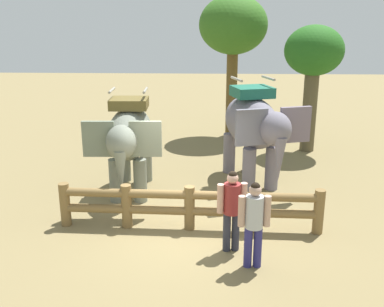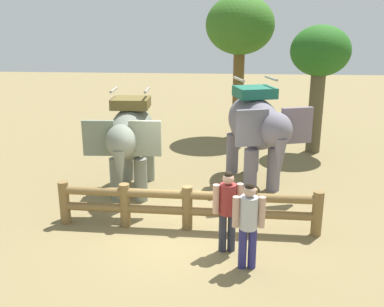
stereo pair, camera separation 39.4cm
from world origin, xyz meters
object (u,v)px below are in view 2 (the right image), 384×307
object	(u,v)px
elephant_near_left	(131,136)
elephant_center	(256,126)
tourist_man_in_blue	(248,220)
tree_back_center	(320,57)
tree_far_left	(240,28)
tourist_woman_in_black	(228,206)
log_fence	(187,205)

from	to	relation	value
elephant_near_left	elephant_center	xyz separation A→B (m)	(3.44, 0.96, 0.12)
tourist_man_in_blue	tree_back_center	size ratio (longest dim) A/B	0.39
elephant_center	tree_far_left	world-z (taller)	tree_far_left
elephant_center	tourist_man_in_blue	xyz separation A→B (m)	(-0.40, -4.71, -0.72)
elephant_near_left	tourist_woman_in_black	distance (m)	4.12
log_fence	tourist_man_in_blue	bearing A→B (deg)	-50.42
elephant_center	tourist_woman_in_black	distance (m)	4.21
tourist_man_in_blue	tree_back_center	xyz separation A→B (m)	(2.73, 8.18, 2.39)
tourist_woman_in_black	tree_far_left	bearing A→B (deg)	87.64
tree_far_left	elephant_near_left	bearing A→B (deg)	-115.01
elephant_center	tree_far_left	size ratio (longest dim) A/B	0.66
elephant_near_left	tree_far_left	bearing A→B (deg)	64.99
tree_far_left	log_fence	bearing A→B (deg)	-98.62
tree_far_left	tree_back_center	xyz separation A→B (m)	(2.73, -2.08, -0.91)
elephant_center	tree_far_left	xyz separation A→B (m)	(-0.40, 5.55, 2.59)
tree_back_center	elephant_near_left	bearing A→B (deg)	-142.41
tree_back_center	tourist_woman_in_black	bearing A→B (deg)	-112.48
tourist_woman_in_black	tree_back_center	xyz separation A→B (m)	(3.12, 7.55, 2.39)
elephant_near_left	tourist_woman_in_black	size ratio (longest dim) A/B	1.90
tourist_man_in_blue	tree_far_left	world-z (taller)	tree_far_left
elephant_near_left	tree_back_center	xyz separation A→B (m)	(5.77, 4.44, 1.79)
tourist_woman_in_black	tree_back_center	bearing A→B (deg)	67.52
tourist_woman_in_black	tree_far_left	xyz separation A→B (m)	(0.40, 9.62, 3.31)
elephant_near_left	tourist_man_in_blue	distance (m)	4.86
tree_far_left	tree_back_center	size ratio (longest dim) A/B	1.24
elephant_near_left	tourist_man_in_blue	xyz separation A→B (m)	(3.04, -3.74, -0.60)
elephant_near_left	tree_back_center	size ratio (longest dim) A/B	0.75
elephant_near_left	tourist_man_in_blue	bearing A→B (deg)	-50.93
elephant_center	tourist_man_in_blue	size ratio (longest dim) A/B	2.09
log_fence	elephant_center	xyz separation A→B (m)	(1.71, 3.12, 1.14)
log_fence	tourist_woman_in_black	distance (m)	1.39
tourist_woman_in_black	tree_back_center	distance (m)	8.51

